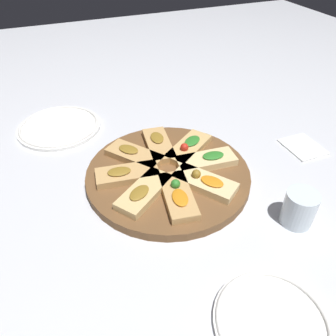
# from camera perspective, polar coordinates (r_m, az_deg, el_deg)

# --- Properties ---
(ground_plane) EXTENTS (3.00, 3.00, 0.00)m
(ground_plane) POSITION_cam_1_polar(r_m,az_deg,el_deg) (0.83, 0.00, -1.73)
(ground_plane) COLOR silver
(serving_board) EXTENTS (0.41, 0.41, 0.02)m
(serving_board) POSITION_cam_1_polar(r_m,az_deg,el_deg) (0.82, 0.00, -1.13)
(serving_board) COLOR brown
(serving_board) RESTS_ON ground_plane
(focaccia_slice_0) EXTENTS (0.16, 0.14, 0.03)m
(focaccia_slice_0) POSITION_cam_1_polar(r_m,az_deg,el_deg) (0.85, -5.89, 2.28)
(focaccia_slice_0) COLOR tan
(focaccia_slice_0) RESTS_ON serving_board
(focaccia_slice_1) EXTENTS (0.08, 0.16, 0.03)m
(focaccia_slice_1) POSITION_cam_1_polar(r_m,az_deg,el_deg) (0.79, -7.18, -1.06)
(focaccia_slice_1) COLOR tan
(focaccia_slice_1) RESTS_ON serving_board
(focaccia_slice_2) EXTENTS (0.14, 0.16, 0.03)m
(focaccia_slice_2) POSITION_cam_1_polar(r_m,az_deg,el_deg) (0.74, -4.18, -4.17)
(focaccia_slice_2) COLOR #DBB775
(focaccia_slice_2) RESTS_ON serving_board
(focaccia_slice_3) EXTENTS (0.16, 0.09, 0.04)m
(focaccia_slice_3) POSITION_cam_1_polar(r_m,az_deg,el_deg) (0.73, 1.73, -4.77)
(focaccia_slice_3) COLOR tan
(focaccia_slice_3) RESTS_ON serving_board
(focaccia_slice_4) EXTENTS (0.16, 0.14, 0.04)m
(focaccia_slice_4) POSITION_cam_1_polar(r_m,az_deg,el_deg) (0.77, 6.37, -2.44)
(focaccia_slice_4) COLOR #E5C689
(focaccia_slice_4) RESTS_ON serving_board
(focaccia_slice_5) EXTENTS (0.07, 0.15, 0.03)m
(focaccia_slice_5) POSITION_cam_1_polar(r_m,az_deg,el_deg) (0.83, 6.72, 1.34)
(focaccia_slice_5) COLOR #E5C689
(focaccia_slice_5) RESTS_ON serving_board
(focaccia_slice_6) EXTENTS (0.14, 0.16, 0.04)m
(focaccia_slice_6) POSITION_cam_1_polar(r_m,az_deg,el_deg) (0.87, 3.60, 3.58)
(focaccia_slice_6) COLOR tan
(focaccia_slice_6) RESTS_ON serving_board
(focaccia_slice_7) EXTENTS (0.16, 0.08, 0.03)m
(focaccia_slice_7) POSITION_cam_1_polar(r_m,az_deg,el_deg) (0.88, -1.66, 4.08)
(focaccia_slice_7) COLOR tan
(focaccia_slice_7) RESTS_ON serving_board
(plate_left) EXTENTS (0.19, 0.19, 0.02)m
(plate_left) POSITION_cam_1_polar(r_m,az_deg,el_deg) (0.61, 17.69, -24.25)
(plate_left) COLOR white
(plate_left) RESTS_ON ground_plane
(plate_right) EXTENTS (0.25, 0.25, 0.02)m
(plate_right) POSITION_cam_1_polar(r_m,az_deg,el_deg) (1.06, -18.42, 6.91)
(plate_right) COLOR white
(plate_right) RESTS_ON ground_plane
(water_glass) EXTENTS (0.07, 0.07, 0.08)m
(water_glass) POSITION_cam_1_polar(r_m,az_deg,el_deg) (0.75, 21.87, -6.52)
(water_glass) COLOR silver
(water_glass) RESTS_ON ground_plane
(napkin_stack) EXTENTS (0.11, 0.09, 0.01)m
(napkin_stack) POSITION_cam_1_polar(r_m,az_deg,el_deg) (1.00, 22.47, 3.53)
(napkin_stack) COLOR white
(napkin_stack) RESTS_ON ground_plane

